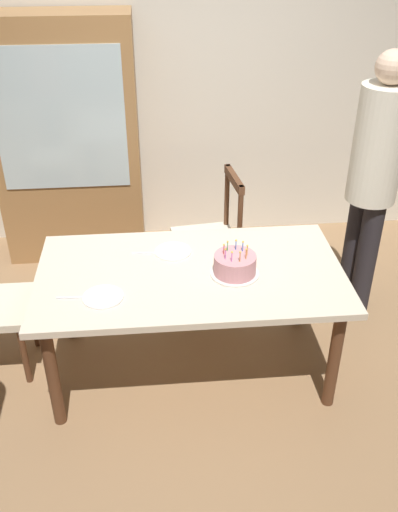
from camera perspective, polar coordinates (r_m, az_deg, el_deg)
The scene contains 11 objects.
ground at distance 3.67m, azimuth -0.79°, elevation -11.09°, with size 6.40×6.40×0.00m, color #93704C.
back_wall at distance 4.69m, azimuth -2.78°, elevation 16.98°, with size 6.40×0.10×2.60m, color silver.
dining_table at distance 3.26m, azimuth -0.88°, elevation -2.73°, with size 1.76×0.97×0.73m.
birthday_cake at distance 3.17m, azimuth 3.67°, elevation -0.94°, with size 0.28×0.28×0.19m.
plate_near_celebrant at distance 3.04m, azimuth -9.72°, elevation -4.13°, with size 0.22×0.22×0.01m, color white.
plate_far_side at distance 3.39m, azimuth -2.65°, elevation 0.47°, with size 0.22×0.22×0.01m, color white.
fork_near_celebrant at distance 3.08m, azimuth -12.67°, elevation -4.13°, with size 0.18×0.02×0.01m, color silver.
fork_far_side at distance 3.40m, azimuth -5.35°, elevation 0.31°, with size 0.18×0.02×0.01m, color silver.
chair_spindle_back at distance 4.06m, azimuth 1.07°, elevation 1.65°, with size 0.49×0.49×0.95m.
person_guest at distance 3.78m, azimuth 17.31°, elevation 7.81°, with size 0.32×0.32×1.83m.
china_cabinet at distance 4.56m, azimuth -13.19°, elevation 11.16°, with size 1.10×0.45×1.90m.
Camera 1 is at (-0.19, -2.68, 2.50)m, focal length 39.37 mm.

